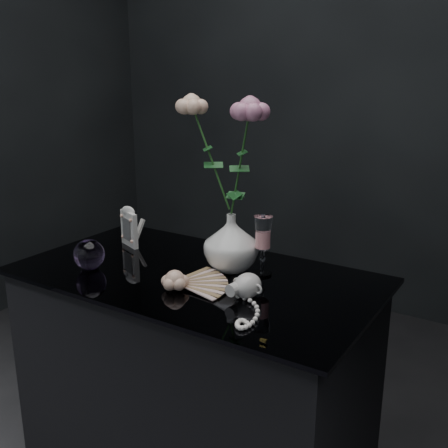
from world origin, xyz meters
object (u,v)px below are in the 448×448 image
Objects in this scene: picture_frame at (129,226)px; pearl_jar at (247,285)px; vase at (231,242)px; paperweight at (89,255)px; loose_rose at (175,280)px; wine_glass at (263,246)px.

pearl_jar is at bearing 6.35° from picture_frame.
vase reaches higher than paperweight.
vase is 1.85× the size of paperweight.
paperweight reaches higher than pearl_jar.
loose_rose is 0.20m from pearl_jar.
picture_frame is (-0.41, 0.01, -0.02)m from vase.
picture_frame reaches higher than paperweight.
picture_frame is at bearing 102.56° from paperweight.
pearl_jar is at bearing 8.59° from paperweight.
pearl_jar is at bearing -46.25° from vase.
picture_frame is 1.51× the size of paperweight.
pearl_jar is (0.50, 0.07, -0.01)m from paperweight.
wine_glass is 0.73× the size of pearl_jar.
wine_glass reaches higher than picture_frame.
paperweight is (-0.35, -0.22, -0.04)m from vase.
vase is 1.04× the size of loose_rose.
paperweight is 0.38× the size of pearl_jar.
vase is at bearing 141.51° from pearl_jar.
loose_rose is at bearing -153.37° from pearl_jar.
vase is 0.71× the size of pearl_jar.
vase is 0.21m from pearl_jar.
loose_rose is at bearing -102.41° from vase.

